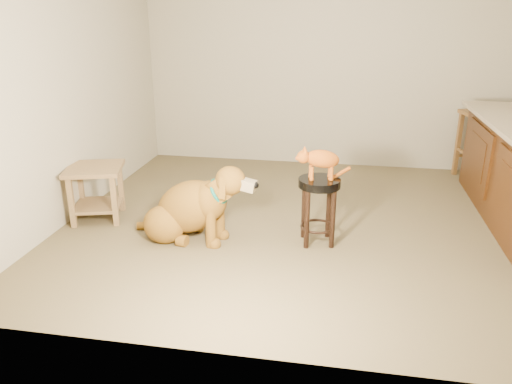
% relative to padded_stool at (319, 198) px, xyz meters
% --- Properties ---
extents(floor, '(4.50, 4.00, 0.01)m').
position_rel_padded_stool_xyz_m(floor, '(-0.10, 0.39, -0.41)').
color(floor, brown).
rests_on(floor, ground).
extents(room_shell, '(4.54, 4.04, 2.62)m').
position_rel_padded_stool_xyz_m(room_shell, '(-0.10, 0.39, 1.27)').
color(room_shell, '#A19B81').
rests_on(room_shell, ground).
extents(padded_stool, '(0.35, 0.35, 0.58)m').
position_rel_padded_stool_xyz_m(padded_stool, '(0.00, 0.00, 0.00)').
color(padded_stool, black).
rests_on(padded_stool, ground).
extents(wood_stool, '(0.53, 0.53, 0.80)m').
position_rel_padded_stool_xyz_m(wood_stool, '(1.75, 2.08, 0.01)').
color(wood_stool, brown).
rests_on(wood_stool, ground).
extents(side_table, '(0.62, 0.62, 0.52)m').
position_rel_padded_stool_xyz_m(side_table, '(-2.10, 0.16, -0.07)').
color(side_table, brown).
rests_on(side_table, ground).
extents(golden_retriever, '(1.17, 0.63, 0.75)m').
position_rel_padded_stool_xyz_m(golden_retriever, '(-1.09, -0.12, -0.13)').
color(golden_retriever, brown).
rests_on(golden_retriever, ground).
extents(tabby_kitten, '(0.46, 0.25, 0.30)m').
position_rel_padded_stool_xyz_m(tabby_kitten, '(-0.01, -0.00, 0.33)').
color(tabby_kitten, '#9D480F').
rests_on(tabby_kitten, padded_stool).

